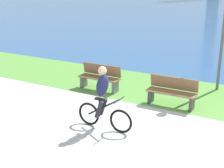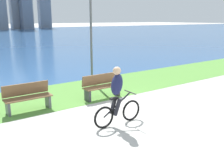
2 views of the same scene
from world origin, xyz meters
TOP-DOWN VIEW (x-y plane):
  - ground_plane at (0.00, 0.00)m, footprint 300.00×300.00m
  - grass_strip_bayside at (0.00, 3.49)m, footprint 120.00×3.32m
  - cyclist_lead at (-1.19, -0.15)m, footprint 1.58×0.52m
  - bench_near_path at (-0.16, 2.22)m, footprint 1.50×0.47m
  - bench_far_along_path at (-2.87, 2.44)m, footprint 1.50×0.47m
  - lamppost_tall at (0.76, 4.47)m, footprint 0.28×0.28m

SIDE VIEW (x-z plane):
  - ground_plane at x=0.00m, z-range 0.00..0.00m
  - grass_strip_bayside at x=0.00m, z-range 0.00..0.01m
  - bench_near_path at x=-0.16m, z-range 0.00..0.90m
  - bench_far_along_path at x=-2.87m, z-range 0.00..0.90m
  - cyclist_lead at x=-1.19m, z-range 0.00..1.67m
  - lamppost_tall at x=0.76m, z-range 0.62..4.74m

